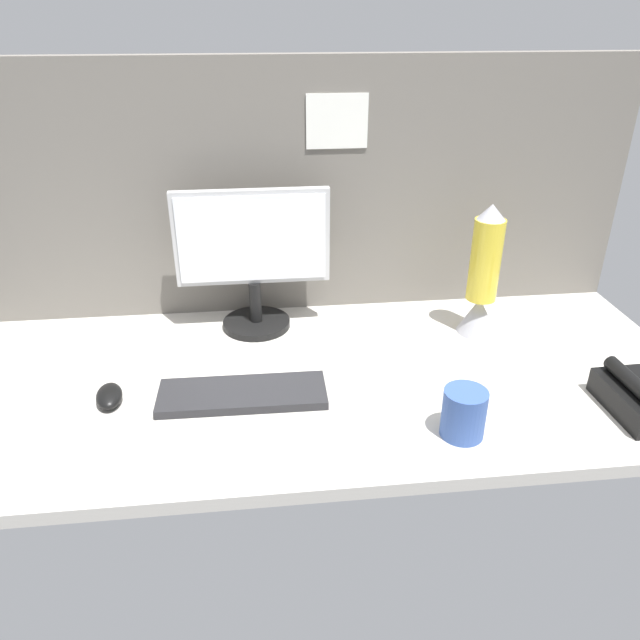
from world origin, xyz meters
TOP-DOWN VIEW (x-y plane):
  - ground_plane at (0.00, 0.00)cm, footprint 180.00×80.00cm
  - cubicle_wall_back at (0.01, 37.50)cm, footprint 180.00×5.50cm
  - monitor at (-13.08, 25.11)cm, footprint 39.57×18.00cm
  - keyboard at (-16.87, -9.19)cm, footprint 37.19×13.55cm
  - mouse at (-45.79, -7.63)cm, footprint 6.99×10.34cm
  - mug_ceramic_blue at (27.28, -27.08)cm, footprint 8.83×8.83cm
  - lava_lamp at (45.18, 15.14)cm, footprint 10.66×10.66cm

SIDE VIEW (x-z plane):
  - ground_plane at x=0.00cm, z-range -3.00..0.00cm
  - keyboard at x=-16.87cm, z-range 0.00..2.00cm
  - mouse at x=-45.79cm, z-range 0.00..3.40cm
  - mug_ceramic_blue at x=27.28cm, z-range 0.00..10.35cm
  - lava_lamp at x=45.18cm, z-range -2.81..32.07cm
  - monitor at x=-13.08cm, z-range 1.83..39.25cm
  - cubicle_wall_back at x=0.01cm, z-range 0.02..67.19cm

